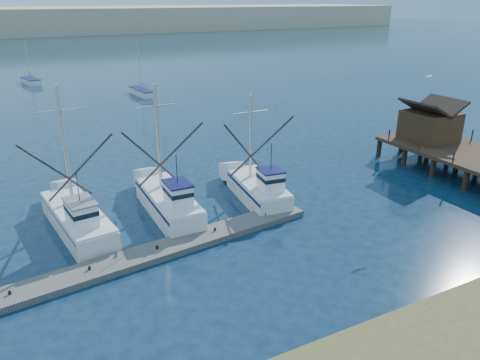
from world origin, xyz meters
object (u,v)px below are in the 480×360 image
sailboat_near (142,92)px  floating_dock (90,273)px  timber_pier (462,144)px  sailboat_far (31,81)px

sailboat_near → floating_dock: bearing=-114.6°
floating_dock → timber_pier: (31.50, 1.95, 2.37)m
sailboat_far → timber_pier: bearing=-78.5°
timber_pier → sailboat_far: bearing=113.9°
floating_dock → sailboat_near: sailboat_near is taller
floating_dock → sailboat_near: bearing=63.3°
floating_dock → sailboat_far: sailboat_far is taller
timber_pier → sailboat_near: 48.24m
floating_dock → timber_pier: timber_pier is taller
timber_pier → sailboat_near: sailboat_near is taller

